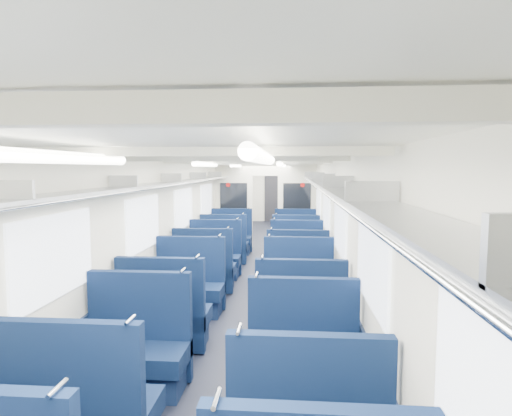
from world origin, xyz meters
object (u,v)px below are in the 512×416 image
object	(u,v)px
seat_9	(300,322)
seat_13	(297,273)
end_door	(274,197)
seat_7	(303,364)
seat_15	(297,260)
bulkhead	(265,203)
seat_17	(296,248)
seat_14	(214,259)
seat_8	(165,318)
seat_16	(224,247)
seat_10	(189,289)
seat_19	(295,240)
seat_6	(136,353)
seat_12	(204,271)
seat_18	(231,239)
seat_11	(298,290)

from	to	relation	value
seat_9	seat_13	distance (m)	2.38
end_door	seat_7	bearing A→B (deg)	-86.57
seat_9	seat_15	distance (m)	3.50
end_door	seat_13	bearing A→B (deg)	-85.40
bulkhead	seat_17	world-z (taller)	bulkhead
bulkhead	seat_7	distance (m)	8.01
seat_14	seat_8	bearing A→B (deg)	-90.00
seat_7	seat_16	xyz separation A→B (m)	(-1.66, 5.86, 0.00)
seat_14	seat_10	bearing A→B (deg)	-90.00
bulkhead	seat_19	size ratio (longest dim) A/B	2.35
seat_9	seat_17	world-z (taller)	same
seat_19	seat_10	bearing A→B (deg)	-109.60
seat_14	seat_17	distance (m)	2.11
bulkhead	seat_6	world-z (taller)	bulkhead
seat_16	seat_6	bearing A→B (deg)	-90.00
seat_19	seat_8	bearing A→B (deg)	-105.61
seat_9	seat_19	world-z (taller)	same
seat_8	seat_15	distance (m)	3.90
seat_12	seat_16	xyz separation A→B (m)	(0.00, 2.30, 0.00)
seat_16	seat_19	distance (m)	2.04
seat_15	seat_16	size ratio (longest dim) A/B	1.00
bulkhead	seat_12	world-z (taller)	bulkhead
seat_9	seat_10	distance (m)	2.08
end_door	seat_18	bearing A→B (deg)	-96.92
end_door	seat_14	bearing A→B (deg)	-95.12
seat_8	seat_15	world-z (taller)	same
seat_6	seat_18	size ratio (longest dim) A/B	1.00
seat_8	seat_17	distance (m)	5.05
seat_6	seat_12	size ratio (longest dim) A/B	1.00
seat_12	seat_16	bearing A→B (deg)	90.00
seat_14	seat_16	bearing A→B (deg)	90.00
seat_14	seat_16	world-z (taller)	same
seat_17	bulkhead	bearing A→B (deg)	112.05
seat_16	seat_15	bearing A→B (deg)	-36.44
bulkhead	seat_19	bearing A→B (deg)	-46.54
seat_9	seat_18	bearing A→B (deg)	105.81
seat_9	seat_19	bearing A→B (deg)	90.00
seat_8	seat_7	bearing A→B (deg)	-33.54
seat_12	seat_14	distance (m)	1.01
seat_6	seat_19	xyz separation A→B (m)	(1.66, 6.92, 0.00)
seat_18	seat_10	bearing A→B (deg)	-90.00
seat_6	seat_13	xyz separation A→B (m)	(1.66, 3.39, 0.00)
seat_11	seat_12	distance (m)	1.98
seat_8	seat_18	world-z (taller)	same
seat_8	seat_14	bearing A→B (deg)	90.00
seat_11	seat_10	bearing A→B (deg)	-177.04
seat_6	seat_16	world-z (taller)	same
seat_13	seat_16	xyz separation A→B (m)	(-1.66, 2.34, 0.00)
seat_6	seat_17	world-z (taller)	same
seat_17	seat_19	size ratio (longest dim) A/B	1.00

